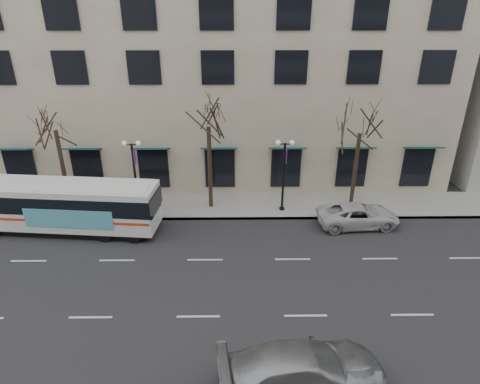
{
  "coord_description": "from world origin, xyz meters",
  "views": [
    {
      "loc": [
        1.78,
        -16.77,
        13.08
      ],
      "look_at": [
        2.0,
        2.83,
        4.0
      ],
      "focal_mm": 30.0,
      "sensor_mm": 36.0,
      "label": 1
    }
  ],
  "objects_px": {
    "tree_far_left": "(53,116)",
    "white_pickup": "(358,215)",
    "tree_far_mid": "(208,112)",
    "city_bus": "(63,205)",
    "lamp_post_right": "(284,173)",
    "tree_far_right": "(362,119)",
    "silver_car": "(303,371)",
    "lamp_post_left": "(135,173)"
  },
  "relations": [
    {
      "from": "tree_far_left",
      "to": "white_pickup",
      "type": "relative_size",
      "value": 1.58
    },
    {
      "from": "tree_far_left",
      "to": "tree_far_mid",
      "type": "xyz_separation_m",
      "value": [
        10.0,
        0.0,
        0.21
      ]
    },
    {
      "from": "city_bus",
      "to": "lamp_post_right",
      "type": "bearing_deg",
      "value": 15.1
    },
    {
      "from": "lamp_post_right",
      "to": "tree_far_mid",
      "type": "bearing_deg",
      "value": 173.17
    },
    {
      "from": "tree_far_right",
      "to": "silver_car",
      "type": "relative_size",
      "value": 1.28
    },
    {
      "from": "tree_far_right",
      "to": "lamp_post_left",
      "type": "xyz_separation_m",
      "value": [
        -14.99,
        -0.6,
        -3.48
      ]
    },
    {
      "from": "city_bus",
      "to": "silver_car",
      "type": "height_order",
      "value": "city_bus"
    },
    {
      "from": "tree_far_left",
      "to": "silver_car",
      "type": "xyz_separation_m",
      "value": [
        14.22,
        -15.0,
        -5.79
      ]
    },
    {
      "from": "lamp_post_right",
      "to": "white_pickup",
      "type": "relative_size",
      "value": 0.99
    },
    {
      "from": "tree_far_right",
      "to": "lamp_post_left",
      "type": "bearing_deg",
      "value": -177.71
    },
    {
      "from": "tree_far_left",
      "to": "lamp_post_left",
      "type": "height_order",
      "value": "tree_far_left"
    },
    {
      "from": "silver_car",
      "to": "white_pickup",
      "type": "xyz_separation_m",
      "value": [
        5.52,
        12.4,
        -0.18
      ]
    },
    {
      "from": "tree_far_mid",
      "to": "lamp_post_right",
      "type": "height_order",
      "value": "tree_far_mid"
    },
    {
      "from": "tree_far_left",
      "to": "lamp_post_left",
      "type": "distance_m",
      "value": 6.29
    },
    {
      "from": "tree_far_mid",
      "to": "silver_car",
      "type": "xyz_separation_m",
      "value": [
        4.22,
        -15.0,
        -5.99
      ]
    },
    {
      "from": "city_bus",
      "to": "white_pickup",
      "type": "height_order",
      "value": "city_bus"
    },
    {
      "from": "lamp_post_right",
      "to": "silver_car",
      "type": "distance_m",
      "value": 14.56
    },
    {
      "from": "lamp_post_left",
      "to": "city_bus",
      "type": "distance_m",
      "value": 4.86
    },
    {
      "from": "lamp_post_left",
      "to": "city_bus",
      "type": "height_order",
      "value": "lamp_post_left"
    },
    {
      "from": "lamp_post_left",
      "to": "lamp_post_right",
      "type": "distance_m",
      "value": 10.0
    },
    {
      "from": "tree_far_right",
      "to": "silver_car",
      "type": "bearing_deg",
      "value": -111.06
    },
    {
      "from": "tree_far_left",
      "to": "white_pickup",
      "type": "xyz_separation_m",
      "value": [
        19.74,
        -2.6,
        -5.97
      ]
    },
    {
      "from": "tree_far_mid",
      "to": "white_pickup",
      "type": "xyz_separation_m",
      "value": [
        9.74,
        -2.6,
        -6.17
      ]
    },
    {
      "from": "tree_far_left",
      "to": "tree_far_mid",
      "type": "height_order",
      "value": "tree_far_mid"
    },
    {
      "from": "tree_far_left",
      "to": "tree_far_right",
      "type": "relative_size",
      "value": 1.03
    },
    {
      "from": "lamp_post_right",
      "to": "white_pickup",
      "type": "height_order",
      "value": "lamp_post_right"
    },
    {
      "from": "lamp_post_right",
      "to": "white_pickup",
      "type": "xyz_separation_m",
      "value": [
        4.73,
        -2.0,
        -2.21
      ]
    },
    {
      "from": "lamp_post_right",
      "to": "city_bus",
      "type": "bearing_deg",
      "value": -170.26
    },
    {
      "from": "tree_far_left",
      "to": "silver_car",
      "type": "bearing_deg",
      "value": -46.52
    },
    {
      "from": "tree_far_left",
      "to": "lamp_post_left",
      "type": "bearing_deg",
      "value": -6.83
    },
    {
      "from": "tree_far_mid",
      "to": "white_pickup",
      "type": "distance_m",
      "value": 11.82
    },
    {
      "from": "lamp_post_right",
      "to": "silver_car",
      "type": "bearing_deg",
      "value": -93.12
    },
    {
      "from": "lamp_post_left",
      "to": "city_bus",
      "type": "xyz_separation_m",
      "value": [
        -4.06,
        -2.41,
        -1.16
      ]
    },
    {
      "from": "lamp_post_left",
      "to": "city_bus",
      "type": "relative_size",
      "value": 0.43
    },
    {
      "from": "tree_far_left",
      "to": "lamp_post_right",
      "type": "xyz_separation_m",
      "value": [
        15.01,
        -0.6,
        -3.75
      ]
    },
    {
      "from": "tree_far_right",
      "to": "lamp_post_left",
      "type": "distance_m",
      "value": 15.4
    },
    {
      "from": "tree_far_right",
      "to": "city_bus",
      "type": "xyz_separation_m",
      "value": [
        -19.05,
        -3.01,
        -4.64
      ]
    },
    {
      "from": "lamp_post_left",
      "to": "lamp_post_right",
      "type": "xyz_separation_m",
      "value": [
        10.0,
        0.0,
        0.0
      ]
    },
    {
      "from": "tree_far_left",
      "to": "lamp_post_left",
      "type": "relative_size",
      "value": 1.6
    },
    {
      "from": "lamp_post_left",
      "to": "white_pickup",
      "type": "xyz_separation_m",
      "value": [
        14.73,
        -2.0,
        -2.21
      ]
    },
    {
      "from": "tree_far_left",
      "to": "city_bus",
      "type": "distance_m",
      "value": 5.84
    },
    {
      "from": "tree_far_left",
      "to": "tree_far_right",
      "type": "xyz_separation_m",
      "value": [
        20.0,
        0.0,
        -0.28
      ]
    }
  ]
}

